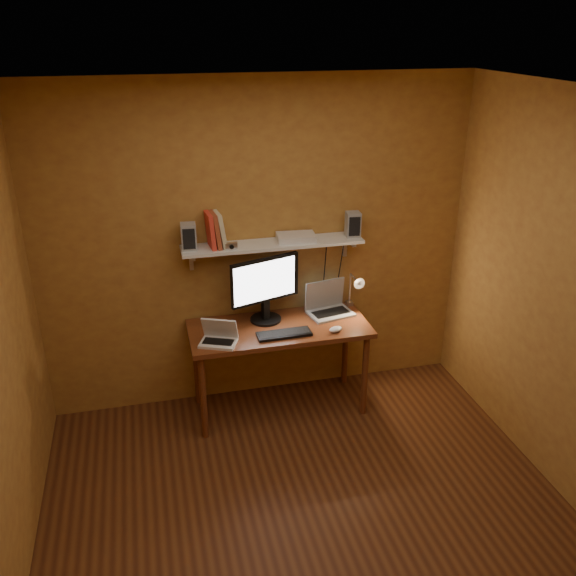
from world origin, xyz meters
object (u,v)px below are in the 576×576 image
object	(u,v)px
mouse	(336,329)
router	(296,237)
desk	(279,336)
desk_lamp	(355,287)
speaker_right	(353,224)
wall_shelf	(273,244)
keyboard	(284,334)
shelf_camera	(231,246)
speaker_left	(189,237)
netbook	(219,336)
laptop	(328,304)
monitor	(265,286)

from	to	relation	value
mouse	router	world-z (taller)	router
desk	desk_lamp	distance (m)	0.73
speaker_right	wall_shelf	bearing A→B (deg)	-175.04
wall_shelf	desk	bearing A→B (deg)	-90.00
wall_shelf	keyboard	distance (m)	0.69
shelf_camera	desk	bearing A→B (deg)	-19.00
wall_shelf	desk_lamp	bearing A→B (deg)	-5.88
shelf_camera	wall_shelf	bearing A→B (deg)	13.34
shelf_camera	router	distance (m)	0.52
wall_shelf	speaker_left	xyz separation A→B (m)	(-0.63, 0.00, 0.12)
desk	netbook	distance (m)	0.53
laptop	desk	bearing A→B (deg)	-172.14
wall_shelf	speaker_right	world-z (taller)	speaker_right
router	laptop	bearing A→B (deg)	-10.81
desk	speaker_left	world-z (taller)	speaker_left
desk_lamp	router	distance (m)	0.65
keyboard	speaker_left	world-z (taller)	speaker_left
wall_shelf	router	distance (m)	0.19
laptop	desk_lamp	world-z (taller)	desk_lamp
desk	wall_shelf	distance (m)	0.72
desk_lamp	shelf_camera	world-z (taller)	shelf_camera
netbook	shelf_camera	world-z (taller)	shelf_camera
monitor	router	xyz separation A→B (m)	(0.26, 0.07, 0.35)
netbook	keyboard	bearing A→B (deg)	22.63
monitor	speaker_right	distance (m)	0.84
keyboard	speaker_right	world-z (taller)	speaker_right
laptop	desk_lamp	bearing A→B (deg)	-17.77
mouse	desk_lamp	bearing A→B (deg)	32.46
wall_shelf	router	size ratio (longest dim) A/B	4.77
speaker_left	speaker_right	xyz separation A→B (m)	(1.27, -0.01, -0.00)
desk_lamp	shelf_camera	distance (m)	1.09
wall_shelf	keyboard	world-z (taller)	wall_shelf
laptop	shelf_camera	size ratio (longest dim) A/B	4.21
desk	mouse	world-z (taller)	mouse
laptop	netbook	bearing A→B (deg)	-173.44
laptop	netbook	size ratio (longest dim) A/B	1.23
router	speaker_left	bearing A→B (deg)	-179.80
monitor	speaker_left	bearing A→B (deg)	155.28
speaker_right	keyboard	bearing A→B (deg)	-146.50
laptop	keyboard	world-z (taller)	laptop
keyboard	netbook	bearing A→B (deg)	177.86
wall_shelf	shelf_camera	bearing A→B (deg)	-166.66
mouse	router	xyz separation A→B (m)	(-0.22, 0.39, 0.63)
speaker_left	router	size ratio (longest dim) A/B	0.67
desk	speaker_right	distance (m)	1.05
netbook	speaker_left	world-z (taller)	speaker_left
speaker_right	shelf_camera	distance (m)	0.98
netbook	desk_lamp	xyz separation A→B (m)	(1.15, 0.27, 0.16)
netbook	mouse	world-z (taller)	netbook
mouse	speaker_left	distance (m)	1.31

